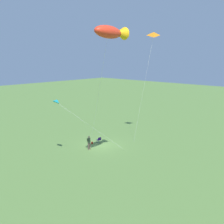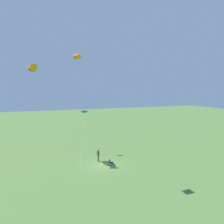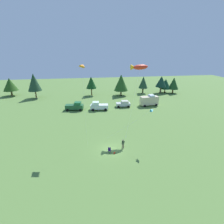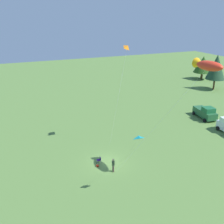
{
  "view_description": "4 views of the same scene",
  "coord_description": "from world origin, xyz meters",
  "px_view_note": "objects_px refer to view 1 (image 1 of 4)",
  "views": [
    {
      "loc": [
        22.65,
        22.95,
        11.23
      ],
      "look_at": [
        -1.14,
        0.75,
        4.36
      ],
      "focal_mm": 42.0,
      "sensor_mm": 36.0,
      "label": 1
    },
    {
      "loc": [
        -32.16,
        11.77,
        10.75
      ],
      "look_at": [
        -0.94,
        -0.94,
        7.27
      ],
      "focal_mm": 42.0,
      "sensor_mm": 36.0,
      "label": 2
    },
    {
      "loc": [
        -3.86,
        -26.34,
        16.65
      ],
      "look_at": [
        -0.01,
        -1.16,
        7.35
      ],
      "focal_mm": 28.0,
      "sensor_mm": 36.0,
      "label": 3
    },
    {
      "loc": [
        27.04,
        -10.78,
        18.06
      ],
      "look_at": [
        -0.15,
        0.72,
        6.82
      ],
      "focal_mm": 42.0,
      "sensor_mm": 36.0,
      "label": 4
    }
  ],
  "objects_px": {
    "person_kite_flyer": "(89,142)",
    "folding_chair": "(99,140)",
    "kite_delta_teal": "(58,101)",
    "kite_large_fish": "(111,32)",
    "backpack_on_grass": "(92,143)",
    "kite_delta_orange": "(154,34)"
  },
  "relations": [
    {
      "from": "kite_large_fish",
      "to": "kite_delta_teal",
      "type": "relative_size",
      "value": 1.72
    },
    {
      "from": "kite_large_fish",
      "to": "kite_delta_teal",
      "type": "height_order",
      "value": "kite_large_fish"
    },
    {
      "from": "kite_large_fish",
      "to": "backpack_on_grass",
      "type": "bearing_deg",
      "value": -123.97
    },
    {
      "from": "person_kite_flyer",
      "to": "folding_chair",
      "type": "bearing_deg",
      "value": -65.81
    },
    {
      "from": "kite_delta_teal",
      "to": "kite_large_fish",
      "type": "bearing_deg",
      "value": 90.9
    },
    {
      "from": "folding_chair",
      "to": "person_kite_flyer",
      "type": "bearing_deg",
      "value": 112.95
    },
    {
      "from": "folding_chair",
      "to": "kite_large_fish",
      "type": "xyz_separation_m",
      "value": [
        7.19,
        8.99,
        12.66
      ]
    },
    {
      "from": "backpack_on_grass",
      "to": "kite_delta_teal",
      "type": "relative_size",
      "value": 0.04
    },
    {
      "from": "backpack_on_grass",
      "to": "kite_delta_orange",
      "type": "bearing_deg",
      "value": 126.4
    },
    {
      "from": "person_kite_flyer",
      "to": "folding_chair",
      "type": "distance_m",
      "value": 2.72
    },
    {
      "from": "kite_large_fish",
      "to": "kite_delta_orange",
      "type": "bearing_deg",
      "value": -162.75
    },
    {
      "from": "person_kite_flyer",
      "to": "backpack_on_grass",
      "type": "bearing_deg",
      "value": -46.02
    },
    {
      "from": "kite_delta_orange",
      "to": "person_kite_flyer",
      "type": "bearing_deg",
      "value": -37.15
    },
    {
      "from": "kite_large_fish",
      "to": "kite_delta_teal",
      "type": "xyz_separation_m",
      "value": [
        0.12,
        -7.53,
        -6.45
      ]
    },
    {
      "from": "folding_chair",
      "to": "kite_large_fish",
      "type": "relative_size",
      "value": 0.06
    },
    {
      "from": "backpack_on_grass",
      "to": "kite_large_fish",
      "type": "height_order",
      "value": "kite_large_fish"
    },
    {
      "from": "kite_delta_orange",
      "to": "backpack_on_grass",
      "type": "bearing_deg",
      "value": -53.6
    },
    {
      "from": "backpack_on_grass",
      "to": "kite_large_fish",
      "type": "relative_size",
      "value": 0.02
    },
    {
      "from": "folding_chair",
      "to": "kite_delta_teal",
      "type": "distance_m",
      "value": 9.71
    },
    {
      "from": "backpack_on_grass",
      "to": "kite_large_fish",
      "type": "bearing_deg",
      "value": 56.03
    },
    {
      "from": "backpack_on_grass",
      "to": "person_kite_flyer",
      "type": "bearing_deg",
      "value": 38.22
    },
    {
      "from": "folding_chair",
      "to": "kite_delta_teal",
      "type": "relative_size",
      "value": 0.1
    }
  ]
}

